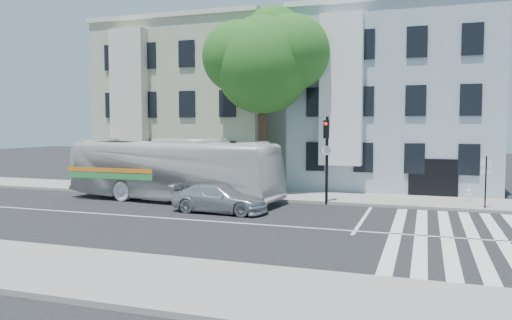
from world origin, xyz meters
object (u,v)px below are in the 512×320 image
at_px(sedan, 220,198).
at_px(fire_hydrant, 468,195).
at_px(bus, 172,170).
at_px(traffic_signal, 327,148).

distance_m(sedan, fire_hydrant, 12.74).
height_order(bus, sedan, bus).
height_order(sedan, traffic_signal, traffic_signal).
xyz_separation_m(bus, traffic_signal, (8.05, 1.36, 1.22)).
bearing_deg(traffic_signal, bus, 177.94).
bearing_deg(traffic_signal, fire_hydrant, 7.46).
relative_size(bus, traffic_signal, 2.69).
relative_size(traffic_signal, fire_hydrant, 6.78).
bearing_deg(bus, sedan, -116.09).
bearing_deg(bus, fire_hydrant, -69.10).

